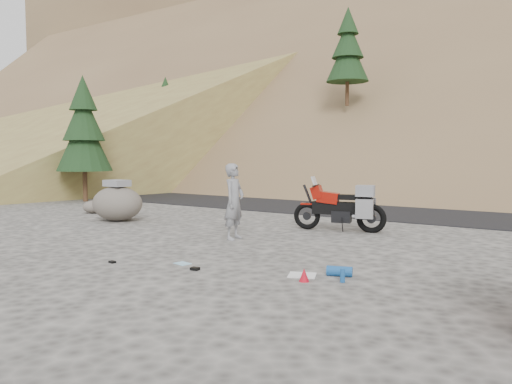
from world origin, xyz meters
TOP-DOWN VIEW (x-y plane):
  - ground at (0.00, 0.00)m, footprint 140.00×140.00m
  - road at (0.00, 9.00)m, footprint 120.00×7.00m
  - conifer_verge at (-11.00, 4.50)m, footprint 2.20×2.20m
  - motorcycle at (0.92, 3.21)m, footprint 2.24×1.01m
  - man at (-0.54, 0.74)m, footprint 0.49×0.67m
  - boulder at (-5.17, 1.32)m, footprint 1.77×1.60m
  - small_rock at (-7.32, 2.10)m, footprint 0.82×0.78m
  - gear_white_cloth at (2.36, -1.31)m, footprint 0.53×0.50m
  - gear_blue_mat at (2.84, -1.02)m, footprint 0.42×0.28m
  - gear_bottle at (3.04, -1.33)m, footprint 0.09×0.09m
  - gear_funnel at (2.56, -1.62)m, footprint 0.18×0.18m
  - gear_glove_a at (-0.79, -2.41)m, footprint 0.13×0.10m
  - gear_glove_b at (0.75, -1.99)m, footprint 0.15×0.12m
  - gear_blue_cloth at (0.26, -1.76)m, footprint 0.31×0.25m

SIDE VIEW (x-z plane):
  - ground at x=0.00m, z-range 0.00..0.00m
  - road at x=0.00m, z-range -0.03..0.03m
  - man at x=-0.54m, z-range -0.84..0.84m
  - gear_blue_cloth at x=0.26m, z-range 0.00..0.01m
  - gear_white_cloth at x=2.36m, z-range 0.00..0.01m
  - gear_glove_a at x=-0.79m, z-range 0.00..0.03m
  - gear_glove_b at x=0.75m, z-range 0.00..0.05m
  - gear_blue_mat at x=2.84m, z-range 0.00..0.16m
  - gear_funnel at x=2.56m, z-range 0.00..0.20m
  - gear_bottle at x=3.04m, z-range 0.00..0.20m
  - small_rock at x=-7.32m, z-range 0.00..0.41m
  - boulder at x=-5.17m, z-range -0.07..1.09m
  - motorcycle at x=0.92m, z-range -0.10..1.26m
  - conifer_verge at x=-11.00m, z-range 0.37..5.41m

